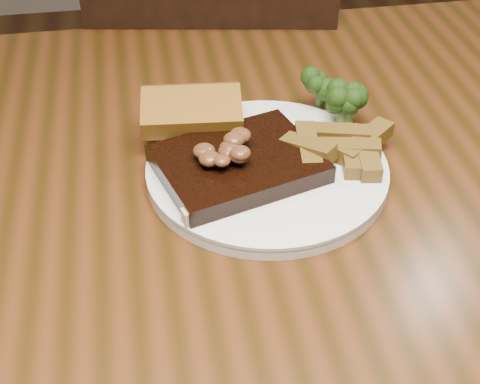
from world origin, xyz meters
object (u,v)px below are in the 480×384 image
object	(u,v)px
steak	(238,165)
potato_wedges	(331,149)
chair_far	(217,147)
plate	(267,172)
dining_table	(239,268)
garlic_bread	(193,126)

from	to	relation	value
steak	potato_wedges	size ratio (longest dim) A/B	1.51
chair_far	plate	distance (m)	0.58
plate	potato_wedges	world-z (taller)	potato_wedges
dining_table	plate	world-z (taller)	plate
garlic_bread	steak	bearing A→B (deg)	-58.66
plate	chair_far	bearing A→B (deg)	88.96
steak	garlic_bread	bearing A→B (deg)	99.54
chair_far	potato_wedges	distance (m)	0.59
steak	potato_wedges	world-z (taller)	same
chair_far	potato_wedges	world-z (taller)	chair_far
garlic_bread	potato_wedges	bearing A→B (deg)	-20.37
garlic_bread	potato_wedges	size ratio (longest dim) A/B	1.04
plate	potato_wedges	xyz separation A→B (m)	(0.07, 0.00, 0.02)
steak	garlic_bread	size ratio (longest dim) A/B	1.45
steak	potato_wedges	bearing A→B (deg)	-10.18
chair_far	garlic_bread	bearing A→B (deg)	88.83
plate	steak	world-z (taller)	steak
chair_far	potato_wedges	bearing A→B (deg)	107.28
dining_table	garlic_bread	world-z (taller)	garlic_bread
chair_far	garlic_bread	distance (m)	0.54
dining_table	plate	xyz separation A→B (m)	(0.04, 0.04, 0.10)
chair_far	plate	bearing A→B (deg)	98.82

